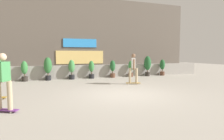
{
  "coord_description": "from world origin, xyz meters",
  "views": [
    {
      "loc": [
        -3.05,
        -7.14,
        1.67
      ],
      "look_at": [
        0.0,
        1.5,
        0.9
      ],
      "focal_mm": 30.47,
      "sensor_mm": 36.0,
      "label": 1
    }
  ],
  "objects_px": {
    "potted_plant_3": "(72,69)",
    "potted_plant_4": "(91,69)",
    "skater_by_wall_left": "(3,80)",
    "potted_plant_2": "(48,67)",
    "potted_plant_1": "(24,70)",
    "skater_mid_plaza": "(133,67)",
    "potted_plant_6": "(131,68)",
    "potted_plant_5": "(113,68)",
    "potted_plant_7": "(148,64)",
    "potted_plant_8": "(162,67)"
  },
  "relations": [
    {
      "from": "potted_plant_4",
      "to": "potted_plant_6",
      "type": "height_order",
      "value": "potted_plant_4"
    },
    {
      "from": "potted_plant_2",
      "to": "potted_plant_5",
      "type": "xyz_separation_m",
      "value": [
        4.37,
        0.0,
        -0.19
      ]
    },
    {
      "from": "potted_plant_4",
      "to": "potted_plant_5",
      "type": "relative_size",
      "value": 0.99
    },
    {
      "from": "potted_plant_2",
      "to": "potted_plant_6",
      "type": "relative_size",
      "value": 1.24
    },
    {
      "from": "skater_mid_plaza",
      "to": "potted_plant_4",
      "type": "bearing_deg",
      "value": 116.82
    },
    {
      "from": "potted_plant_3",
      "to": "potted_plant_6",
      "type": "height_order",
      "value": "potted_plant_3"
    },
    {
      "from": "potted_plant_1",
      "to": "skater_by_wall_left",
      "type": "distance_m",
      "value": 6.61
    },
    {
      "from": "skater_mid_plaza",
      "to": "potted_plant_6",
      "type": "bearing_deg",
      "value": 67.34
    },
    {
      "from": "potted_plant_8",
      "to": "potted_plant_2",
      "type": "bearing_deg",
      "value": -180.0
    },
    {
      "from": "potted_plant_2",
      "to": "potted_plant_8",
      "type": "xyz_separation_m",
      "value": [
        8.51,
        0.0,
        -0.16
      ]
    },
    {
      "from": "potted_plant_1",
      "to": "potted_plant_2",
      "type": "height_order",
      "value": "potted_plant_2"
    },
    {
      "from": "potted_plant_4",
      "to": "skater_by_wall_left",
      "type": "height_order",
      "value": "skater_by_wall_left"
    },
    {
      "from": "potted_plant_5",
      "to": "skater_by_wall_left",
      "type": "relative_size",
      "value": 0.72
    },
    {
      "from": "potted_plant_3",
      "to": "potted_plant_4",
      "type": "distance_m",
      "value": 1.34
    },
    {
      "from": "potted_plant_3",
      "to": "potted_plant_5",
      "type": "height_order",
      "value": "potted_plant_3"
    },
    {
      "from": "potted_plant_1",
      "to": "potted_plant_6",
      "type": "relative_size",
      "value": 1.06
    },
    {
      "from": "potted_plant_1",
      "to": "potted_plant_6",
      "type": "height_order",
      "value": "potted_plant_1"
    },
    {
      "from": "potted_plant_5",
      "to": "potted_plant_6",
      "type": "height_order",
      "value": "potted_plant_5"
    },
    {
      "from": "potted_plant_4",
      "to": "potted_plant_6",
      "type": "bearing_deg",
      "value": -0.0
    },
    {
      "from": "potted_plant_2",
      "to": "skater_mid_plaza",
      "type": "height_order",
      "value": "skater_mid_plaza"
    },
    {
      "from": "potted_plant_2",
      "to": "skater_by_wall_left",
      "type": "relative_size",
      "value": 0.86
    },
    {
      "from": "potted_plant_7",
      "to": "potted_plant_8",
      "type": "bearing_deg",
      "value": 0.0
    },
    {
      "from": "skater_by_wall_left",
      "to": "potted_plant_6",
      "type": "bearing_deg",
      "value": 43.05
    },
    {
      "from": "potted_plant_1",
      "to": "potted_plant_3",
      "type": "distance_m",
      "value": 2.85
    },
    {
      "from": "skater_by_wall_left",
      "to": "potted_plant_2",
      "type": "bearing_deg",
      "value": 78.95
    },
    {
      "from": "potted_plant_2",
      "to": "potted_plant_5",
      "type": "bearing_deg",
      "value": 0.0
    },
    {
      "from": "potted_plant_3",
      "to": "potted_plant_7",
      "type": "distance_m",
      "value": 5.71
    },
    {
      "from": "potted_plant_1",
      "to": "potted_plant_3",
      "type": "bearing_deg",
      "value": -0.0
    },
    {
      "from": "potted_plant_4",
      "to": "potted_plant_3",
      "type": "bearing_deg",
      "value": -180.0
    },
    {
      "from": "potted_plant_8",
      "to": "skater_by_wall_left",
      "type": "distance_m",
      "value": 11.82
    },
    {
      "from": "potted_plant_6",
      "to": "skater_mid_plaza",
      "type": "height_order",
      "value": "skater_mid_plaza"
    },
    {
      "from": "potted_plant_5",
      "to": "potted_plant_6",
      "type": "bearing_deg",
      "value": -0.0
    },
    {
      "from": "potted_plant_1",
      "to": "potted_plant_3",
      "type": "xyz_separation_m",
      "value": [
        2.85,
        -0.0,
        0.03
      ]
    },
    {
      "from": "potted_plant_1",
      "to": "skater_mid_plaza",
      "type": "xyz_separation_m",
      "value": [
        5.81,
        -3.2,
        0.26
      ]
    },
    {
      "from": "potted_plant_6",
      "to": "potted_plant_8",
      "type": "height_order",
      "value": "potted_plant_8"
    },
    {
      "from": "potted_plant_3",
      "to": "potted_plant_8",
      "type": "bearing_deg",
      "value": 0.0
    },
    {
      "from": "potted_plant_1",
      "to": "potted_plant_5",
      "type": "height_order",
      "value": "potted_plant_1"
    },
    {
      "from": "potted_plant_1",
      "to": "potted_plant_3",
      "type": "relative_size",
      "value": 0.97
    },
    {
      "from": "potted_plant_4",
      "to": "potted_plant_5",
      "type": "distance_m",
      "value": 1.54
    },
    {
      "from": "potted_plant_1",
      "to": "potted_plant_8",
      "type": "xyz_separation_m",
      "value": [
        9.88,
        0.0,
        0.0
      ]
    },
    {
      "from": "potted_plant_6",
      "to": "potted_plant_3",
      "type": "bearing_deg",
      "value": -180.0
    },
    {
      "from": "potted_plant_3",
      "to": "potted_plant_5",
      "type": "relative_size",
      "value": 1.05
    },
    {
      "from": "potted_plant_3",
      "to": "potted_plant_4",
      "type": "relative_size",
      "value": 1.06
    },
    {
      "from": "potted_plant_3",
      "to": "potted_plant_6",
      "type": "relative_size",
      "value": 1.09
    },
    {
      "from": "potted_plant_4",
      "to": "skater_mid_plaza",
      "type": "distance_m",
      "value": 3.6
    },
    {
      "from": "potted_plant_5",
      "to": "potted_plant_6",
      "type": "relative_size",
      "value": 1.04
    },
    {
      "from": "potted_plant_5",
      "to": "potted_plant_7",
      "type": "distance_m",
      "value": 2.83
    },
    {
      "from": "potted_plant_4",
      "to": "skater_mid_plaza",
      "type": "xyz_separation_m",
      "value": [
        1.62,
        -3.2,
        0.29
      ]
    },
    {
      "from": "potted_plant_6",
      "to": "potted_plant_7",
      "type": "distance_m",
      "value": 1.43
    },
    {
      "from": "potted_plant_1",
      "to": "potted_plant_2",
      "type": "bearing_deg",
      "value": -0.0
    }
  ]
}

